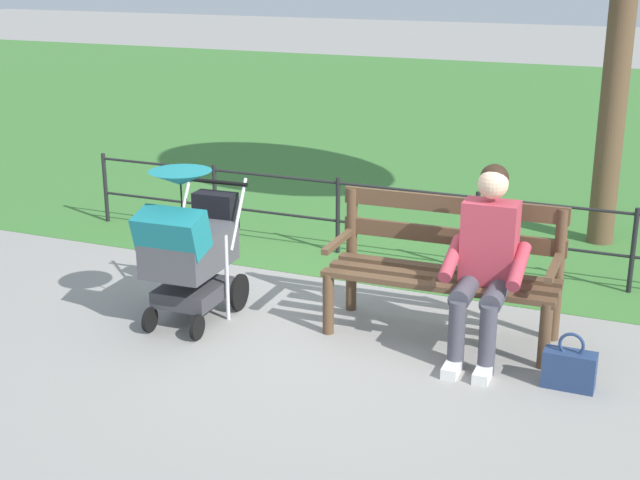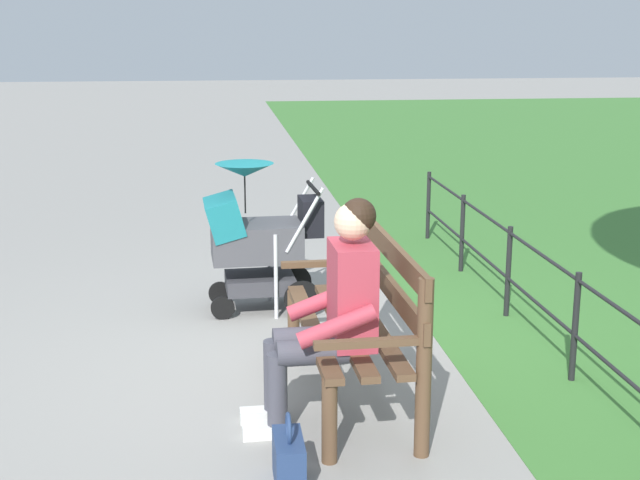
% 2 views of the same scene
% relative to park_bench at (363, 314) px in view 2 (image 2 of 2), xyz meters
% --- Properties ---
extents(ground_plane, '(60.00, 60.00, 0.00)m').
position_rel_park_bench_xyz_m(ground_plane, '(0.73, 0.12, -0.53)').
color(ground_plane, gray).
extents(park_bench, '(1.61, 0.64, 0.96)m').
position_rel_park_bench_xyz_m(park_bench, '(0.00, 0.00, 0.00)').
color(park_bench, brown).
rests_on(park_bench, ground).
extents(person_on_bench, '(0.54, 0.74, 1.28)m').
position_rel_park_bench_xyz_m(person_on_bench, '(-0.33, 0.22, 0.15)').
color(person_on_bench, '#42424C').
rests_on(person_on_bench, ground).
extents(stroller, '(0.54, 0.91, 1.15)m').
position_rel_park_bench_xyz_m(stroller, '(1.74, 0.53, 0.07)').
color(stroller, black).
rests_on(stroller, ground).
extents(handbag, '(0.32, 0.14, 0.37)m').
position_rel_park_bench_xyz_m(handbag, '(-0.95, 0.52, -0.40)').
color(handbag, navy).
rests_on(handbag, ground).
extents(park_fence, '(6.31, 0.04, 0.70)m').
position_rel_park_bench_xyz_m(park_fence, '(0.73, -1.34, -0.11)').
color(park_fence, black).
rests_on(park_fence, ground).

